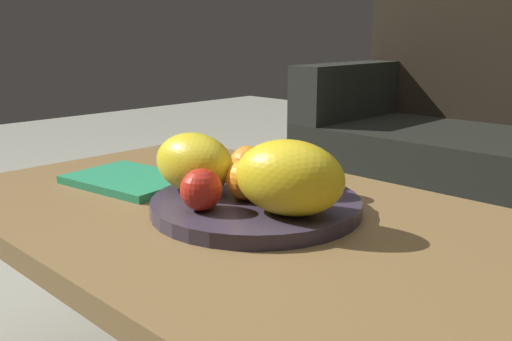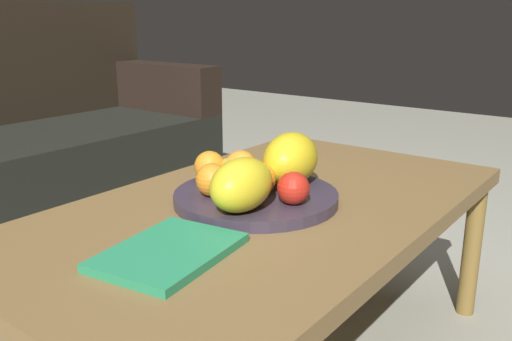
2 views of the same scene
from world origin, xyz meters
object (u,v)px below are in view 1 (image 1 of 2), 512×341
Objects in this scene: orange_right at (248,165)px; orange_back at (248,179)px; melon_large_front at (289,178)px; orange_front at (304,174)px; coffee_table at (254,238)px; apple_front at (201,190)px; fruit_bowl at (256,205)px; banana_bunch at (276,175)px; magazine at (130,180)px; melon_smaller_beside at (194,163)px; orange_left at (306,165)px.

orange_right reaches higher than orange_back.
melon_large_front is 0.12m from orange_front.
orange_front is 0.12m from orange_right.
apple_front is (-0.03, -0.09, 0.10)m from coffee_table.
orange_right is at bearing 142.90° from fruit_bowl.
apple_front is 0.43× the size of banana_bunch.
orange_front is at bearing 71.20° from coffee_table.
apple_front is (-0.12, -0.08, -0.03)m from melon_large_front.
magazine is (-0.32, -0.05, -0.00)m from fruit_bowl.
orange_right is 0.45× the size of banana_bunch.
orange_front is 1.03× the size of orange_right.
orange_back is at bearing 165.72° from coffee_table.
melon_large_front is at bearing -14.77° from fruit_bowl.
banana_bunch is at bearing -167.82° from orange_front.
apple_front is (0.09, -0.06, -0.02)m from melon_smaller_beside.
apple_front reaches higher than coffee_table.
melon_large_front is at bearing 36.04° from apple_front.
orange_back reaches higher than coffee_table.
melon_large_front is 1.13× the size of banana_bunch.
orange_back is 1.03× the size of apple_front.
orange_front is 0.07m from orange_left.
banana_bunch reaches higher than magazine.
orange_right is 0.10m from orange_back.
orange_front is at bearing 60.68° from fruit_bowl.
orange_left is 0.29× the size of magazine.
magazine is at bearing -173.04° from orange_back.
coffee_table is 16.28× the size of orange_front.
melon_large_front is 0.20m from orange_right.
orange_back is at bearing -45.00° from orange_right.
banana_bunch is at bearing 101.27° from fruit_bowl.
orange_back is at bearing -121.49° from fruit_bowl.
melon_large_front is at bearing -25.75° from orange_right.
orange_front reaches higher than magazine.
coffee_table is 0.16m from melon_large_front.
melon_smaller_beside reaches higher than apple_front.
orange_back is 0.44× the size of banana_bunch.
coffee_table is 6.80× the size of melon_large_front.
orange_left is 0.46× the size of banana_bunch.
melon_smaller_beside is 0.11m from orange_back.
orange_right is at bearing -175.11° from banana_bunch.
banana_bunch is (-0.11, 0.09, -0.03)m from melon_large_front.
orange_left is 0.25m from apple_front.
coffee_table is at bearing -73.38° from banana_bunch.
orange_right reaches higher than coffee_table.
orange_front is at bearing 12.18° from banana_bunch.
orange_back reaches higher than fruit_bowl.
banana_bunch is at bearing -99.59° from orange_left.
orange_front reaches higher than apple_front.
fruit_bowl is at bearing -89.63° from orange_left.
melon_smaller_beside is 2.21× the size of orange_left.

